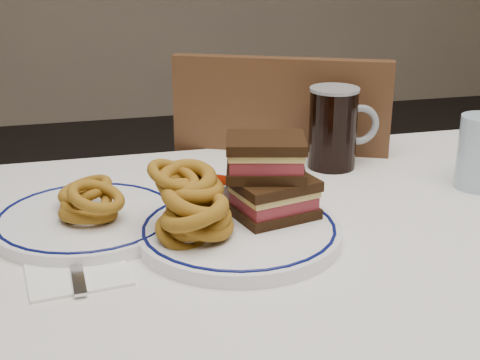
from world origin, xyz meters
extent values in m
cube|color=silver|center=(0.00, 0.00, 0.73)|extent=(1.26, 0.86, 0.03)
cylinder|color=#412C15|center=(0.54, 0.34, 0.35)|extent=(0.06, 0.06, 0.71)
cube|color=silver|center=(0.00, 0.43, 0.65)|extent=(1.26, 0.01, 0.17)
cube|color=#412C15|center=(0.17, 0.56, 0.44)|extent=(0.57, 0.57, 0.04)
cylinder|color=#412C15|center=(0.41, 0.65, 0.21)|extent=(0.04, 0.04, 0.42)
cylinder|color=#412C15|center=(0.07, 0.81, 0.21)|extent=(0.04, 0.04, 0.42)
cylinder|color=#412C15|center=(-0.08, 0.47, 0.21)|extent=(0.04, 0.04, 0.42)
cube|color=#412C15|center=(0.09, 0.38, 0.70)|extent=(0.41, 0.21, 0.47)
cylinder|color=white|center=(-0.10, 0.00, 0.76)|extent=(0.30, 0.30, 0.02)
torus|color=#0A1151|center=(-0.10, 0.00, 0.77)|extent=(0.28, 0.28, 0.01)
cube|color=black|center=(-0.04, 0.03, 0.78)|extent=(0.13, 0.12, 0.02)
cube|color=maroon|center=(-0.04, 0.02, 0.79)|extent=(0.12, 0.11, 0.02)
cube|color=#D2B65D|center=(-0.04, 0.02, 0.81)|extent=(0.13, 0.11, 0.01)
cube|color=black|center=(-0.04, 0.03, 0.82)|extent=(0.13, 0.12, 0.02)
cube|color=black|center=(-0.05, 0.04, 0.84)|extent=(0.13, 0.12, 0.02)
cube|color=maroon|center=(-0.05, 0.04, 0.85)|extent=(0.12, 0.11, 0.02)
cube|color=#D2B65D|center=(-0.05, 0.04, 0.87)|extent=(0.13, 0.11, 0.01)
cube|color=black|center=(-0.05, 0.04, 0.88)|extent=(0.13, 0.12, 0.02)
torus|color=brown|center=(-0.18, -0.02, 0.78)|extent=(0.09, 0.08, 0.06)
torus|color=brown|center=(-0.16, -0.01, 0.79)|extent=(0.10, 0.10, 0.04)
torus|color=brown|center=(-0.16, -0.02, 0.80)|extent=(0.11, 0.10, 0.07)
torus|color=brown|center=(-0.17, -0.03, 0.81)|extent=(0.10, 0.10, 0.06)
torus|color=brown|center=(-0.16, -0.01, 0.82)|extent=(0.10, 0.10, 0.06)
torus|color=brown|center=(-0.16, 0.02, 0.83)|extent=(0.10, 0.10, 0.03)
torus|color=brown|center=(-0.17, 0.02, 0.84)|extent=(0.09, 0.09, 0.05)
torus|color=brown|center=(-0.19, 0.02, 0.85)|extent=(0.08, 0.08, 0.05)
cylinder|color=silver|center=(-0.11, 0.10, 0.79)|extent=(0.06, 0.06, 0.04)
cylinder|color=#831202|center=(-0.11, 0.10, 0.80)|extent=(0.05, 0.05, 0.01)
cylinder|color=black|center=(0.15, 0.26, 0.82)|extent=(0.09, 0.09, 0.15)
cylinder|color=gray|center=(0.15, 0.26, 0.90)|extent=(0.09, 0.09, 0.01)
torus|color=gray|center=(0.20, 0.26, 0.83)|extent=(0.08, 0.02, 0.08)
cylinder|color=white|center=(-0.31, 0.10, 0.76)|extent=(0.28, 0.28, 0.02)
torus|color=#0A1151|center=(-0.31, 0.10, 0.77)|extent=(0.27, 0.27, 0.01)
torus|color=brown|center=(-0.31, 0.09, 0.78)|extent=(0.09, 0.09, 0.04)
torus|color=brown|center=(-0.31, 0.10, 0.79)|extent=(0.08, 0.08, 0.05)
torus|color=brown|center=(-0.31, 0.13, 0.80)|extent=(0.09, 0.09, 0.04)
torus|color=brown|center=(-0.29, 0.07, 0.81)|extent=(0.09, 0.09, 0.05)
cube|color=white|center=(-0.33, -0.04, 0.75)|extent=(0.14, 0.14, 0.00)
cube|color=silver|center=(-0.33, -0.04, 0.76)|extent=(0.02, 0.15, 0.00)
cube|color=silver|center=(-0.33, 0.04, 0.76)|extent=(0.03, 0.04, 0.00)
camera|label=1|loc=(-0.31, -0.85, 1.17)|focal=50.00mm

